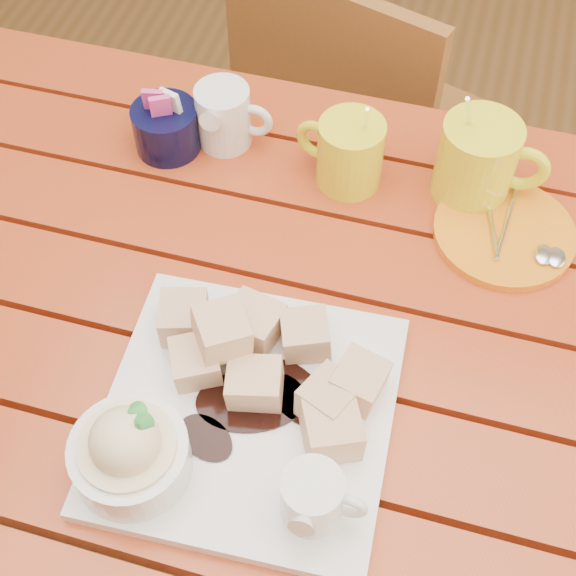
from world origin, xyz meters
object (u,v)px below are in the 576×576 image
(table, at_px, (256,366))
(orange_saucer, at_px, (505,233))
(coffee_mug_left, at_px, (348,152))
(chair_far, at_px, (352,130))
(dessert_plate, at_px, (224,416))
(coffee_mug_right, at_px, (479,160))

(table, xyz_separation_m, orange_saucer, (0.26, 0.19, 0.11))
(coffee_mug_left, bearing_deg, chair_far, 113.42)
(dessert_plate, xyz_separation_m, coffee_mug_right, (0.19, 0.40, 0.02))
(coffee_mug_right, bearing_deg, chair_far, 118.26)
(chair_far, bearing_deg, coffee_mug_left, 116.80)
(dessert_plate, height_order, orange_saucer, dessert_plate)
(table, bearing_deg, coffee_mug_right, 51.05)
(orange_saucer, bearing_deg, coffee_mug_right, 128.61)
(table, xyz_separation_m, coffee_mug_left, (0.05, 0.24, 0.15))
(orange_saucer, distance_m, chair_far, 0.61)
(table, height_order, coffee_mug_right, coffee_mug_right)
(table, relative_size, coffee_mug_right, 7.51)
(dessert_plate, height_order, chair_far, dessert_plate)
(coffee_mug_right, bearing_deg, dessert_plate, -117.82)
(coffee_mug_left, bearing_deg, coffee_mug_right, 21.74)
(dessert_plate, relative_size, coffee_mug_left, 2.22)
(table, height_order, dessert_plate, dessert_plate)
(table, distance_m, dessert_plate, 0.20)
(chair_far, bearing_deg, dessert_plate, 109.68)
(coffee_mug_left, height_order, orange_saucer, coffee_mug_left)
(dessert_plate, height_order, coffee_mug_right, coffee_mug_right)
(coffee_mug_left, xyz_separation_m, coffee_mug_right, (0.16, 0.02, 0.01))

